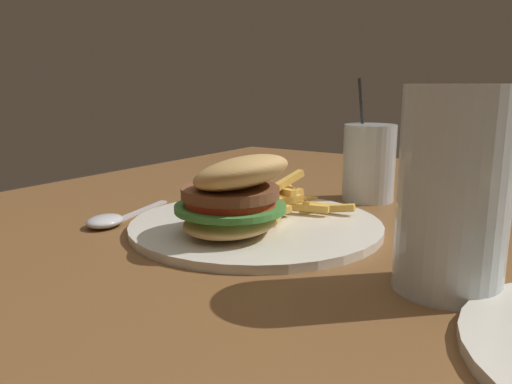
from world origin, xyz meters
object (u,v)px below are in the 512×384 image
Objects in this scene: meal_plate_near at (247,210)px; beer_glass at (453,197)px; juice_glass at (369,166)px; spoon at (109,220)px.

beer_glass reaches higher than meal_plate_near.
juice_glass reaches higher than meal_plate_near.
juice_glass is (-0.25, 0.05, 0.02)m from meal_plate_near.
meal_plate_near is 0.24m from beer_glass.
meal_plate_near is at bearing -11.16° from juice_glass.
spoon is (0.06, -0.17, -0.02)m from meal_plate_near.
spoon is at bearing -69.86° from meal_plate_near.
beer_glass is 0.95× the size of juice_glass.
beer_glass is (0.04, 0.23, 0.05)m from meal_plate_near.
meal_plate_near is 1.76× the size of beer_glass.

